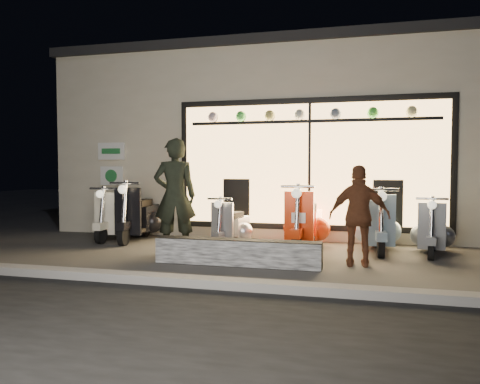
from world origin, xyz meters
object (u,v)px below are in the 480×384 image
(graffiti_barrier, at_px, (237,252))
(scooter_silver, at_px, (232,227))
(scooter_red, at_px, (305,223))
(man, at_px, (175,196))
(woman, at_px, (359,216))

(graffiti_barrier, bearing_deg, scooter_silver, 107.88)
(scooter_silver, bearing_deg, scooter_red, 14.98)
(scooter_red, bearing_deg, graffiti_barrier, -110.00)
(graffiti_barrier, relative_size, scooter_red, 1.60)
(graffiti_barrier, bearing_deg, scooter_red, 66.40)
(man, distance_m, woman, 3.13)
(man, xyz_separation_m, woman, (3.11, -0.36, -0.23))
(graffiti_barrier, relative_size, man, 1.28)
(scooter_red, bearing_deg, man, -149.09)
(graffiti_barrier, xyz_separation_m, scooter_silver, (-0.53, 1.66, 0.17))
(scooter_red, distance_m, man, 2.46)
(graffiti_barrier, height_order, man, man)
(man, height_order, woman, man)
(man, bearing_deg, woman, 151.44)
(scooter_silver, bearing_deg, woman, -21.92)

